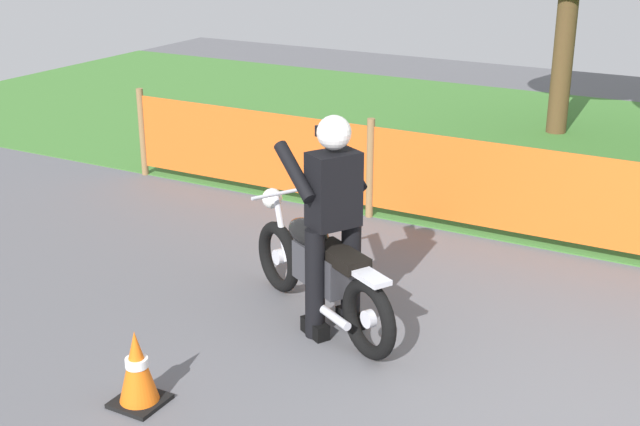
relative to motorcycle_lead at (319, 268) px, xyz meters
name	(u,v)px	position (x,y,z in m)	size (l,w,h in m)	color
motorcycle_lead	(319,268)	(0.00, 0.00, 0.00)	(1.73, 1.05, 0.91)	black
rider_lead	(332,218)	(0.16, -0.09, 0.48)	(0.72, 0.71, 1.69)	black
traffic_cone	(137,369)	(-0.45, -1.61, -0.18)	(0.32, 0.32, 0.53)	black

